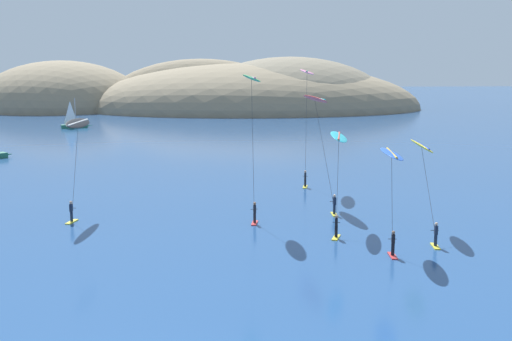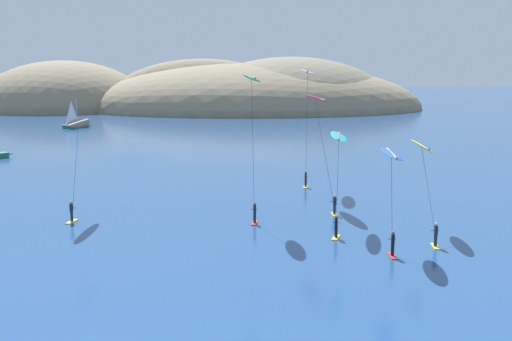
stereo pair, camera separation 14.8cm
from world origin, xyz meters
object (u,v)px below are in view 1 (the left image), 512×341
object	(u,v)px
kitesurfer_green	(252,90)
kitesurfer_red	(316,106)
kitesurfer_black	(77,131)
kitesurfer_yellow	(423,153)
sailboat_far	(76,125)
kitesurfer_blue	(392,161)
kitesurfer_cyan	(339,144)
kitesurfer_pink	(307,80)

from	to	relation	value
kitesurfer_green	kitesurfer_red	distance (m)	8.64
kitesurfer_black	kitesurfer_yellow	size ratio (longest dim) A/B	0.91
sailboat_far	kitesurfer_yellow	world-z (taller)	kitesurfer_yellow
kitesurfer_green	kitesurfer_yellow	distance (m)	13.87
sailboat_far	kitesurfer_black	size ratio (longest dim) A/B	0.75
sailboat_far	kitesurfer_blue	xyz separation A→B (m)	(36.24, -83.32, 5.29)
kitesurfer_red	kitesurfer_blue	xyz separation A→B (m)	(2.36, -15.14, -2.63)
sailboat_far	kitesurfer_cyan	xyz separation A→B (m)	(34.08, -76.80, 5.66)
kitesurfer_green	kitesurfer_yellow	world-z (taller)	kitesurfer_green
kitesurfer_black	kitesurfer_yellow	xyz separation A→B (m)	(26.29, -6.80, -1.15)
sailboat_far	kitesurfer_blue	bearing A→B (deg)	-66.49
kitesurfer_green	kitesurfer_blue	xyz separation A→B (m)	(8.53, -9.34, -4.32)
kitesurfer_pink	kitesurfer_yellow	bearing A→B (deg)	-73.62
kitesurfer_green	kitesurfer_red	xyz separation A→B (m)	(6.17, 5.80, -1.69)
kitesurfer_pink	kitesurfer_green	bearing A→B (deg)	-115.01
sailboat_far	kitesurfer_green	size ratio (longest dim) A/B	0.51
kitesurfer_blue	kitesurfer_green	bearing A→B (deg)	132.41
kitesurfer_black	kitesurfer_red	size ratio (longest dim) A/B	0.81
kitesurfer_yellow	kitesurfer_blue	bearing A→B (deg)	-128.02
kitesurfer_green	kitesurfer_black	world-z (taller)	kitesurfer_green
kitesurfer_green	kitesurfer_yellow	xyz separation A→B (m)	(12.35, -4.46, -4.47)
kitesurfer_green	kitesurfer_red	bearing A→B (deg)	43.23
sailboat_far	kitesurfer_black	distance (m)	73.22
sailboat_far	kitesurfer_blue	world-z (taller)	kitesurfer_blue
kitesurfer_red	kitesurfer_cyan	size ratio (longest dim) A/B	1.28
kitesurfer_black	kitesurfer_red	xyz separation A→B (m)	(20.11, 3.46, 1.64)
kitesurfer_pink	kitesurfer_red	distance (m)	8.97
kitesurfer_blue	kitesurfer_pink	bearing A→B (deg)	94.23
kitesurfer_black	kitesurfer_blue	size ratio (longest dim) A/B	1.17
sailboat_far	kitesurfer_red	xyz separation A→B (m)	(33.88, -68.18, 7.92)
kitesurfer_black	kitesurfer_yellow	bearing A→B (deg)	-14.50
kitesurfer_green	kitesurfer_pink	size ratio (longest dim) A/B	0.98
kitesurfer_red	kitesurfer_yellow	world-z (taller)	kitesurfer_red
kitesurfer_yellow	sailboat_far	bearing A→B (deg)	117.05
kitesurfer_black	kitesurfer_blue	world-z (taller)	kitesurfer_black
kitesurfer_red	kitesurfer_yellow	xyz separation A→B (m)	(6.18, -10.26, -2.78)
kitesurfer_green	kitesurfer_cyan	world-z (taller)	kitesurfer_green
kitesurfer_black	kitesurfer_cyan	size ratio (longest dim) A/B	1.04
sailboat_far	kitesurfer_cyan	bearing A→B (deg)	-66.07
kitesurfer_green	kitesurfer_blue	size ratio (longest dim) A/B	1.71
kitesurfer_pink	kitesurfer_red	bearing A→B (deg)	-93.94
kitesurfer_pink	kitesurfer_red	size ratio (longest dim) A/B	1.20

